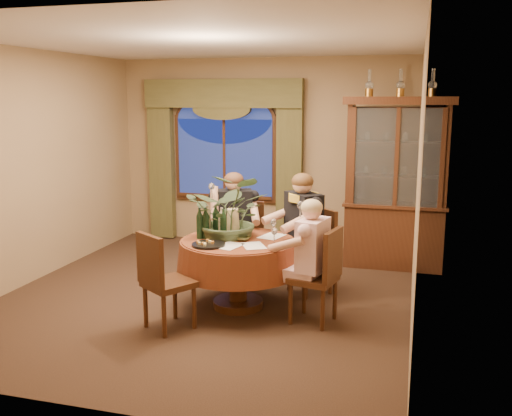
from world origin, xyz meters
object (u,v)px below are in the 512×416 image
(chair_right, at_px, (313,276))
(wine_bottle_3, at_px, (206,223))
(china_cabinet, at_px, (396,184))
(chair_front_left, at_px, (169,281))
(wine_bottle_0, at_px, (223,224))
(wine_bottle_1, at_px, (222,223))
(chair_back_right, at_px, (310,252))
(olive_bowl, at_px, (243,239))
(stoneware_vase, at_px, (233,223))
(chair_back, at_px, (246,244))
(dining_table, at_px, (238,274))
(oil_lamp_left, at_px, (369,83))
(wine_bottle_5, at_px, (200,223))
(oil_lamp_center, at_px, (401,83))
(oil_lamp_right, at_px, (433,83))
(person_pink, at_px, (312,261))
(person_back, at_px, (234,228))
(person_scarf, at_px, (303,235))
(wine_bottle_4, at_px, (216,220))
(centerpiece_plant, at_px, (231,182))
(wine_bottle_2, at_px, (207,221))

(chair_right, distance_m, wine_bottle_3, 1.28)
(china_cabinet, distance_m, chair_front_left, 3.44)
(wine_bottle_0, bearing_deg, wine_bottle_1, 123.23)
(chair_back_right, relative_size, olive_bowl, 6.89)
(stoneware_vase, bearing_deg, chair_back, 95.32)
(dining_table, xyz_separation_m, wine_bottle_0, (-0.14, -0.05, 0.54))
(oil_lamp_left, bearing_deg, wine_bottle_5, -126.96)
(oil_lamp_center, relative_size, oil_lamp_right, 1.00)
(oil_lamp_center, distance_m, olive_bowl, 2.99)
(stoneware_vase, distance_m, wine_bottle_5, 0.36)
(person_pink, relative_size, person_back, 0.92)
(oil_lamp_right, relative_size, wine_bottle_3, 1.03)
(chair_right, relative_size, stoneware_vase, 3.20)
(person_scarf, bearing_deg, wine_bottle_0, 86.38)
(oil_lamp_center, bearing_deg, wine_bottle_4, -134.81)
(oil_lamp_center, bearing_deg, chair_back, -145.19)
(oil_lamp_right, bearing_deg, oil_lamp_center, 180.00)
(wine_bottle_3, height_order, wine_bottle_4, same)
(oil_lamp_left, distance_m, wine_bottle_5, 2.98)
(dining_table, xyz_separation_m, oil_lamp_left, (1.15, 2.00, 2.03))
(dining_table, height_order, wine_bottle_0, wine_bottle_0)
(chair_right, xyz_separation_m, chair_front_left, (-1.32, -0.53, 0.00))
(person_pink, height_order, person_scarf, person_scarf)
(chair_back, xyz_separation_m, wine_bottle_3, (-0.18, -0.86, 0.44))
(oil_lamp_right, distance_m, centerpiece_plant, 2.96)
(china_cabinet, xyz_separation_m, wine_bottle_1, (-1.72, -1.98, -0.20))
(chair_back_right, height_order, stoneware_vase, stoneware_vase)
(wine_bottle_4, bearing_deg, chair_back, 78.37)
(chair_back, height_order, olive_bowl, chair_back)
(oil_lamp_center, relative_size, wine_bottle_4, 1.03)
(chair_right, height_order, wine_bottle_2, wine_bottle_2)
(chair_right, bearing_deg, centerpiece_plant, 83.83)
(china_cabinet, relative_size, wine_bottle_1, 6.77)
(wine_bottle_3, distance_m, wine_bottle_4, 0.20)
(chair_back_right, height_order, wine_bottle_1, wine_bottle_1)
(stoneware_vase, xyz_separation_m, wine_bottle_5, (-0.31, -0.19, 0.01))
(oil_lamp_center, bearing_deg, oil_lamp_right, 0.00)
(person_scarf, xyz_separation_m, olive_bowl, (-0.53, -0.58, 0.06))
(chair_back, height_order, person_scarf, person_scarf)
(dining_table, height_order, chair_front_left, chair_front_left)
(wine_bottle_0, xyz_separation_m, wine_bottle_4, (-0.16, 0.20, 0.00))
(oil_lamp_center, distance_m, wine_bottle_4, 3.00)
(chair_right, height_order, chair_front_left, same)
(dining_table, bearing_deg, wine_bottle_2, 167.32)
(chair_right, bearing_deg, oil_lamp_center, -5.08)
(chair_right, xyz_separation_m, chair_back, (-1.01, 1.01, 0.00))
(person_back, distance_m, wine_bottle_0, 0.89)
(person_scarf, distance_m, wine_bottle_5, 1.19)
(oil_lamp_right, relative_size, wine_bottle_4, 1.03)
(dining_table, distance_m, chair_back_right, 0.95)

